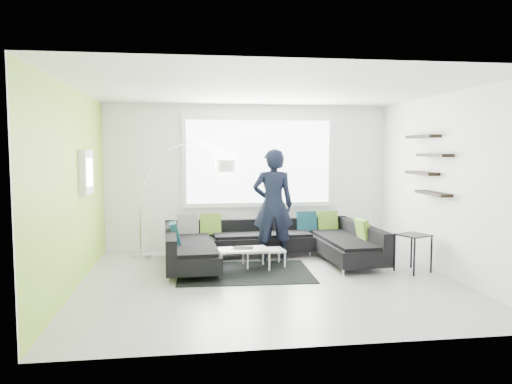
# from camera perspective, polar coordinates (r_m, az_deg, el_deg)

# --- Properties ---
(ground) EXTENTS (5.50, 5.50, 0.00)m
(ground) POSITION_cam_1_polar(r_m,az_deg,el_deg) (7.51, 1.58, -10.10)
(ground) COLOR gray
(ground) RESTS_ON ground
(room_shell) EXTENTS (5.54, 5.04, 2.82)m
(room_shell) POSITION_cam_1_polar(r_m,az_deg,el_deg) (7.46, 1.64, 3.88)
(room_shell) COLOR white
(room_shell) RESTS_ON ground
(sectional_sofa) EXTENTS (3.56, 2.29, 0.75)m
(sectional_sofa) POSITION_cam_1_polar(r_m,az_deg,el_deg) (8.49, 1.54, -6.03)
(sectional_sofa) COLOR black
(sectional_sofa) RESTS_ON ground
(rug) EXTENTS (2.14, 1.59, 0.01)m
(rug) POSITION_cam_1_polar(r_m,az_deg,el_deg) (7.96, -1.30, -9.18)
(rug) COLOR black
(rug) RESTS_ON ground
(coffee_table) EXTENTS (1.09, 0.69, 0.34)m
(coffee_table) POSITION_cam_1_polar(r_m,az_deg,el_deg) (8.23, -0.27, -7.52)
(coffee_table) COLOR white
(coffee_table) RESTS_ON ground
(arc_lamp) EXTENTS (2.12, 1.37, 2.08)m
(arc_lamp) POSITION_cam_1_polar(r_m,az_deg,el_deg) (9.14, -13.17, -0.89)
(arc_lamp) COLOR silver
(arc_lamp) RESTS_ON ground
(side_table) EXTENTS (0.58, 0.58, 0.60)m
(side_table) POSITION_cam_1_polar(r_m,az_deg,el_deg) (8.33, 17.48, -6.68)
(side_table) COLOR black
(side_table) RESTS_ON ground
(person) EXTENTS (0.79, 0.59, 1.95)m
(person) POSITION_cam_1_polar(r_m,az_deg,el_deg) (8.69, 1.95, -1.49)
(person) COLOR black
(person) RESTS_ON ground
(laptop) EXTENTS (0.37, 0.27, 0.03)m
(laptop) POSITION_cam_1_polar(r_m,az_deg,el_deg) (8.05, -1.46, -6.46)
(laptop) COLOR black
(laptop) RESTS_ON coffee_table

